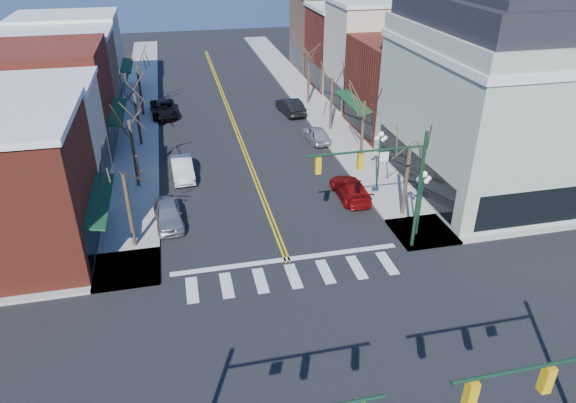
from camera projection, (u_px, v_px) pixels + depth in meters
ground at (326, 360)px, 22.30m from camera, size 160.00×160.00×0.00m
sidewalk_left at (135, 180)px, 37.70m from camera, size 3.50×70.00×0.15m
sidewalk_right at (360, 159)px, 41.10m from camera, size 3.50×70.00×0.15m
bldg_left_stucco_a at (22, 144)px, 34.20m from camera, size 10.00×7.00×7.50m
bldg_left_brick_b at (43, 101)px, 40.82m from camera, size 10.00×9.00×8.50m
bldg_left_tan at (60, 79)px, 48.05m from camera, size 10.00×7.50×7.80m
bldg_left_stucco_b at (72, 58)px, 54.60m from camera, size 10.00×8.00×8.20m
bldg_right_brick_a at (413, 86)px, 45.46m from camera, size 10.00×8.50×8.00m
bldg_right_stucco at (381, 55)px, 51.62m from camera, size 10.00×7.00×10.00m
bldg_right_brick_b at (356, 47)px, 58.41m from camera, size 10.00×8.00×8.50m
bldg_right_tan at (335, 32)px, 65.14m from camera, size 10.00×8.00×9.00m
victorian_corner at (502, 92)px, 34.75m from camera, size 12.25×14.25×13.30m
traffic_mast_far_right at (389, 178)px, 27.47m from camera, size 6.60×0.28×7.20m
lamppost_corner at (422, 193)px, 29.76m from camera, size 0.36×0.36×4.33m
lamppost_midblock at (380, 150)px, 35.33m from camera, size 0.36×0.36×4.33m
tree_left_a at (129, 212)px, 28.96m from camera, size 0.24×0.24×4.76m
tree_left_b at (134, 155)px, 35.74m from camera, size 0.24×0.24×5.04m
tree_left_c at (138, 120)px, 42.71m from camera, size 0.24×0.24×4.55m
tree_left_d at (140, 91)px, 49.48m from camera, size 0.24×0.24×4.90m
tree_right_a at (406, 184)px, 32.25m from camera, size 0.24×0.24×4.62m
tree_right_b at (362, 134)px, 38.97m from camera, size 0.24×0.24×5.18m
tree_right_c at (331, 105)px, 45.91m from camera, size 0.24×0.24×4.83m
tree_right_d at (309, 80)px, 52.73m from camera, size 0.24×0.24×4.97m
car_left_near at (168, 214)px, 32.07m from camera, size 2.02×4.27×1.41m
car_left_mid at (182, 169)px, 38.02m from camera, size 1.71×4.37×1.42m
car_left_far at (164, 109)px, 50.20m from camera, size 2.76×5.29×1.42m
car_right_near at (350, 189)px, 35.23m from camera, size 1.90×4.66×1.35m
car_right_mid at (316, 134)px, 44.33m from camera, size 1.89×4.07×1.35m
car_right_far at (290, 106)px, 50.71m from camera, size 2.24×4.84×1.54m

